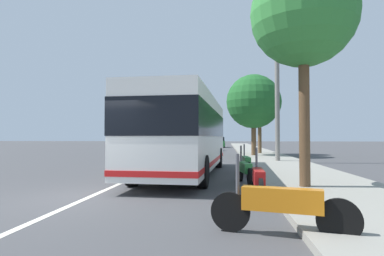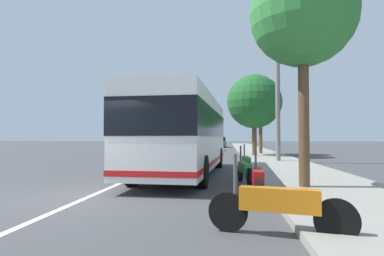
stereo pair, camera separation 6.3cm
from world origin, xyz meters
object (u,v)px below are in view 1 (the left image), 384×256
car_far_distant (180,144)px  roadside_tree_mid_block (253,102)px  motorcycle_angled (258,180)px  roadside_tree_far_block (260,102)px  car_oncoming (188,143)px  roadside_tree_near_camera (303,16)px  car_side_street (219,143)px  motorcycle_by_tree (281,205)px  coach_bus (186,132)px  motorcycle_nearest_curb (246,163)px  utility_pole (277,91)px  car_ahead_same_lane (208,145)px  motorcycle_far_end (245,170)px

car_far_distant → roadside_tree_mid_block: 15.84m
motorcycle_angled → roadside_tree_far_block: (20.59, -2.20, 4.14)m
car_oncoming → roadside_tree_near_camera: roadside_tree_near_camera is taller
car_side_street → roadside_tree_near_camera: bearing=-175.0°
car_oncoming → motorcycle_by_tree: bearing=9.0°
coach_bus → car_side_street: size_ratio=2.60×
motorcycle_angled → roadside_tree_near_camera: roadside_tree_near_camera is taller
roadside_tree_near_camera → roadside_tree_far_block: (19.18, -0.75, -0.45)m
motorcycle_by_tree → motorcycle_nearest_curb: motorcycle_by_tree is taller
coach_bus → car_far_distant: coach_bus is taller
car_side_street → utility_pole: size_ratio=0.45×
motorcycle_angled → car_ahead_same_lane: (28.82, 2.85, 0.20)m
coach_bus → car_far_distant: bearing=11.8°
roadside_tree_near_camera → car_side_street: bearing=4.9°
coach_bus → motorcycle_far_end: 3.55m
motorcycle_by_tree → car_far_distant: bearing=-65.4°
motorcycle_angled → car_oncoming: (38.22, 6.24, 0.23)m
coach_bus → car_oncoming: size_ratio=2.32×
motorcycle_by_tree → car_side_street: bearing=-73.7°
motorcycle_nearest_curb → motorcycle_angled: bearing=176.7°
car_ahead_same_lane → utility_pole: utility_pole is taller
motorcycle_angled → roadside_tree_mid_block: roadside_tree_mid_block is taller
motorcycle_by_tree → motorcycle_angled: size_ratio=0.98×
motorcycle_nearest_curb → utility_pole: 7.58m
motorcycle_angled → motorcycle_far_end: 2.59m
utility_pole → motorcycle_nearest_curb: bearing=159.8°
motorcycle_far_end → utility_pole: (8.91, -2.47, 3.89)m
motorcycle_nearest_curb → roadside_tree_far_block: bearing=-10.9°
car_far_distant → roadside_tree_far_block: 13.71m
motorcycle_by_tree → roadside_tree_mid_block: roadside_tree_mid_block is taller
coach_bus → car_ahead_same_lane: size_ratio=2.31×
car_far_distant → roadside_tree_mid_block: bearing=27.3°
coach_bus → car_oncoming: (33.24, 3.80, -1.05)m
motorcycle_angled → roadside_tree_mid_block: bearing=-2.8°
car_oncoming → roadside_tree_near_camera: bearing=12.1°
coach_bus → motorcycle_angled: 5.70m
roadside_tree_far_block → car_ahead_same_lane: bearing=31.5°
motorcycle_nearest_curb → car_ahead_same_lane: car_ahead_same_lane is taller
coach_bus → roadside_tree_near_camera: (-3.58, -3.89, 3.31)m
roadside_tree_far_block → utility_pole: bearing=-179.4°
motorcycle_by_tree → motorcycle_angled: 2.90m
motorcycle_nearest_curb → roadside_tree_near_camera: (-3.97, -1.41, 4.60)m
utility_pole → car_side_street: bearing=8.3°
motorcycle_nearest_curb → utility_pole: bearing=-23.1°
motorcycle_angled → coach_bus: bearing=27.9°
coach_bus → car_side_street: coach_bus is taller
car_far_distant → car_ahead_same_lane: car_far_distant is taller
motorcycle_by_tree → coach_bus: bearing=-58.7°
car_side_street → car_far_distant: 10.34m
motorcycle_nearest_curb → roadside_tree_mid_block: bearing=-9.3°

